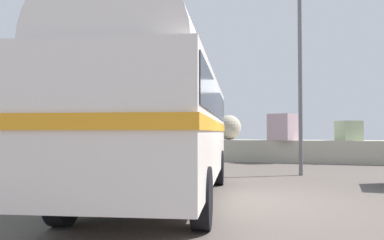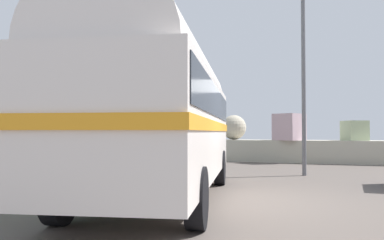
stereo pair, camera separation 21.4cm
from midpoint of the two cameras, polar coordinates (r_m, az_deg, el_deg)
The scene contains 5 objects.
ground at distance 8.86m, azimuth 8.02°, elevation -11.41°, with size 32.00×26.00×0.02m.
breakwater at distance 20.42m, azimuth 14.45°, elevation -3.75°, with size 31.36×2.18×2.39m.
vintage_coach at distance 8.86m, azimuth -3.62°, elevation 1.83°, with size 4.08×8.89×3.70m.
second_coach at distance 12.19m, azimuth -22.55°, elevation 0.99°, with size 3.48×8.82×3.70m.
lamp_post at distance 14.34m, azimuth 15.74°, elevation 9.04°, with size 0.84×0.85×7.49m.
Camera 2 is at (1.81, -8.53, 1.50)m, focal length 37.39 mm.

